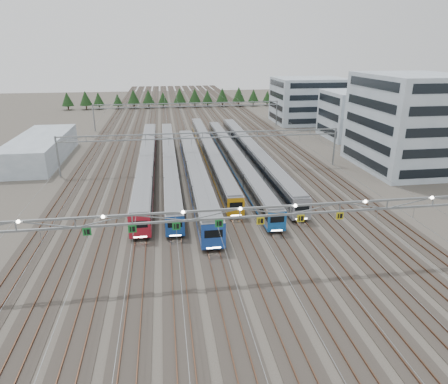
{
  "coord_description": "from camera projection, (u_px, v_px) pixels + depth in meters",
  "views": [
    {
      "loc": [
        -7.48,
        -38.27,
        23.88
      ],
      "look_at": [
        0.87,
        17.01,
        3.5
      ],
      "focal_mm": 32.0,
      "sensor_mm": 36.0,
      "label": 1
    }
  ],
  "objects": [
    {
      "name": "train_b",
      "position": [
        169.0,
        160.0,
        82.33
      ],
      "size": [
        2.57,
        66.24,
        3.34
      ],
      "color": "black",
      "rests_on": "ground"
    },
    {
      "name": "train_a",
      "position": [
        147.0,
        161.0,
        80.79
      ],
      "size": [
        2.87,
        64.21,
        3.74
      ],
      "color": "black",
      "rests_on": "ground"
    },
    {
      "name": "gantry_far",
      "position": [
        188.0,
        108.0,
        121.56
      ],
      "size": [
        56.36,
        0.36,
        8.0
      ],
      "color": "gray",
      "rests_on": "ground"
    },
    {
      "name": "train_e",
      "position": [
        234.0,
        157.0,
        84.22
      ],
      "size": [
        2.59,
        67.27,
        3.37
      ],
      "color": "black",
      "rests_on": "ground"
    },
    {
      "name": "west_shed",
      "position": [
        40.0,
        149.0,
        88.61
      ],
      "size": [
        10.0,
        30.0,
        5.24
      ],
      "primitive_type": "cube",
      "color": "#96A7B3",
      "rests_on": "ground"
    },
    {
      "name": "gantry_near",
      "position": [
        240.0,
        215.0,
        42.23
      ],
      "size": [
        56.36,
        0.61,
        8.08
      ],
      "color": "gray",
      "rests_on": "ground"
    },
    {
      "name": "track_bed",
      "position": [
        186.0,
        116.0,
        137.17
      ],
      "size": [
        54.0,
        260.0,
        5.42
      ],
      "color": "#2D2823",
      "rests_on": "ground"
    },
    {
      "name": "depot_bldg_north",
      "position": [
        308.0,
        100.0,
        131.84
      ],
      "size": [
        22.0,
        18.0,
        14.42
      ],
      "primitive_type": "cube",
      "color": "#96A7B3",
      "rests_on": "ground"
    },
    {
      "name": "train_c",
      "position": [
        195.0,
        170.0,
        74.47
      ],
      "size": [
        3.04,
        56.79,
        3.97
      ],
      "color": "black",
      "rests_on": "ground"
    },
    {
      "name": "depot_bldg_south",
      "position": [
        409.0,
        122.0,
        80.93
      ],
      "size": [
        18.0,
        22.0,
        18.93
      ],
      "primitive_type": "cube",
      "color": "#96A7B3",
      "rests_on": "ground"
    },
    {
      "name": "depot_bldg_mid",
      "position": [
        352.0,
        115.0,
        109.41
      ],
      "size": [
        14.0,
        16.0,
        12.62
      ],
      "primitive_type": "cube",
      "color": "#96A7B3",
      "rests_on": "ground"
    },
    {
      "name": "gantry_mid",
      "position": [
        203.0,
        140.0,
        79.75
      ],
      "size": [
        56.36,
        0.36,
        8.0
      ],
      "color": "gray",
      "rests_on": "ground"
    },
    {
      "name": "train_f",
      "position": [
        252.0,
        153.0,
        87.06
      ],
      "size": [
        2.87,
        66.01,
        3.74
      ],
      "color": "black",
      "rests_on": "ground"
    },
    {
      "name": "train_d",
      "position": [
        209.0,
        151.0,
        89.47
      ],
      "size": [
        2.6,
        68.3,
        3.38
      ],
      "color": "black",
      "rests_on": "ground"
    },
    {
      "name": "treeline",
      "position": [
        171.0,
        97.0,
        164.83
      ],
      "size": [
        87.5,
        5.6,
        7.02
      ],
      "color": "#332114",
      "rests_on": "ground"
    },
    {
      "name": "ground",
      "position": [
        239.0,
        273.0,
        44.78
      ],
      "size": [
        400.0,
        400.0,
        0.0
      ],
      "primitive_type": "plane",
      "color": "#47423A",
      "rests_on": "ground"
    }
  ]
}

